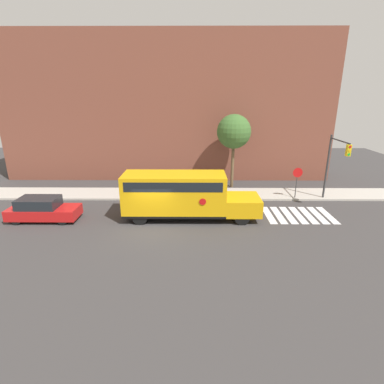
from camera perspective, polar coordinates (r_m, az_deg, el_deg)
The scene contains 9 objects.
ground_plane at distance 19.87m, azimuth -7.45°, elevation -6.50°, with size 60.00×60.00×0.00m, color #3A3838.
sidewalk_strip at distance 25.85m, azimuth -5.57°, elevation -0.33°, with size 44.00×3.00×0.15m.
building_backdrop at distance 31.03m, azimuth -4.72°, elevation 15.66°, with size 32.00×4.00×13.83m.
crosswalk_stripes at distance 22.77m, azimuth 19.55°, elevation -4.14°, with size 4.70×3.20×0.01m.
school_bus at distance 20.37m, azimuth -2.01°, elevation -0.34°, with size 9.26×2.57×3.17m.
parked_car at distance 22.75m, azimuth -26.59°, elevation -2.97°, with size 4.64×1.80×1.61m.
stop_sign at distance 25.50m, azimuth 19.38°, elevation 2.47°, with size 0.77×0.10×2.66m.
traffic_light at distance 25.21m, azimuth 25.45°, elevation 5.53°, with size 0.28×3.10×5.26m.
tree_near_sidewalk at distance 27.13m, azimuth 7.99°, elevation 11.27°, with size 3.01×3.01×6.60m.
Camera 1 is at (2.69, -17.88, 8.24)m, focal length 28.00 mm.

